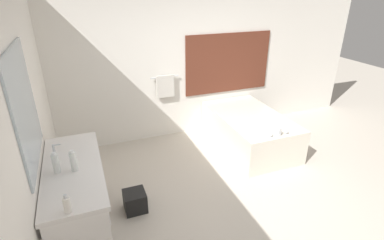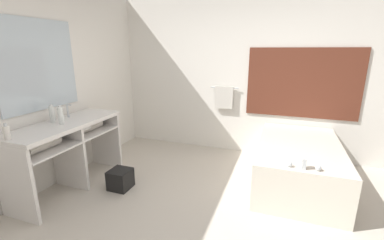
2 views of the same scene
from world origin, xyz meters
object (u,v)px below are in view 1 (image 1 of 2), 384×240
(water_bottle_1, at_px, (74,161))
(soap_dispenser, at_px, (67,204))
(waste_bin, at_px, (135,201))
(water_bottle_2, at_px, (56,163))
(bathtub, at_px, (249,129))

(water_bottle_1, distance_m, soap_dispenser, 0.63)
(water_bottle_1, xyz_separation_m, waste_bin, (0.60, 0.26, -0.89))
(water_bottle_2, distance_m, soap_dispenser, 0.66)
(soap_dispenser, bearing_deg, waste_bin, 52.78)
(soap_dispenser, bearing_deg, water_bottle_1, 83.56)
(bathtub, xyz_separation_m, water_bottle_2, (-2.98, -1.19, 0.70))
(waste_bin, bearing_deg, bathtub, 23.22)
(water_bottle_1, distance_m, water_bottle_2, 0.17)
(water_bottle_1, distance_m, waste_bin, 1.10)
(water_bottle_1, height_order, waste_bin, water_bottle_1)
(soap_dispenser, xyz_separation_m, waste_bin, (0.67, 0.88, -0.85))
(water_bottle_1, relative_size, waste_bin, 0.85)
(bathtub, distance_m, water_bottle_2, 3.28)
(water_bottle_2, relative_size, soap_dispenser, 1.32)
(water_bottle_2, bearing_deg, waste_bin, 17.05)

